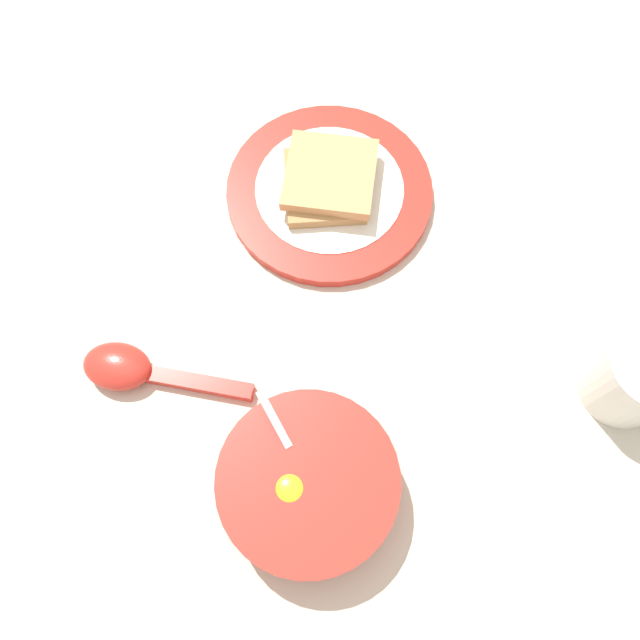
{
  "coord_description": "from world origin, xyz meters",
  "views": [
    {
      "loc": [
        -0.02,
        0.25,
        0.59
      ],
      "look_at": [
        0.08,
        0.05,
        0.02
      ],
      "focal_mm": 35.0,
      "sensor_mm": 36.0,
      "label": 1
    }
  ],
  "objects_px": {
    "soup_spoon": "(133,369)",
    "drinking_cup": "(638,376)",
    "egg_bowl": "(308,484)",
    "toast_plate": "(329,192)",
    "toast_sandwich": "(328,180)"
  },
  "relations": [
    {
      "from": "toast_plate",
      "to": "soup_spoon",
      "type": "bearing_deg",
      "value": 75.38
    },
    {
      "from": "egg_bowl",
      "to": "toast_plate",
      "type": "distance_m",
      "value": 0.32
    },
    {
      "from": "egg_bowl",
      "to": "toast_sandwich",
      "type": "height_order",
      "value": "egg_bowl"
    },
    {
      "from": "soup_spoon",
      "to": "drinking_cup",
      "type": "bearing_deg",
      "value": -153.49
    },
    {
      "from": "egg_bowl",
      "to": "soup_spoon",
      "type": "distance_m",
      "value": 0.2
    },
    {
      "from": "toast_plate",
      "to": "egg_bowl",
      "type": "bearing_deg",
      "value": 114.53
    },
    {
      "from": "soup_spoon",
      "to": "drinking_cup",
      "type": "xyz_separation_m",
      "value": [
        -0.42,
        -0.21,
        0.03
      ]
    },
    {
      "from": "toast_plate",
      "to": "soup_spoon",
      "type": "relative_size",
      "value": 1.34
    },
    {
      "from": "egg_bowl",
      "to": "toast_sandwich",
      "type": "bearing_deg",
      "value": -65.05
    },
    {
      "from": "toast_plate",
      "to": "drinking_cup",
      "type": "relative_size",
      "value": 2.77
    },
    {
      "from": "toast_plate",
      "to": "toast_sandwich",
      "type": "distance_m",
      "value": 0.02
    },
    {
      "from": "toast_plate",
      "to": "toast_sandwich",
      "type": "relative_size",
      "value": 1.72
    },
    {
      "from": "drinking_cup",
      "to": "toast_plate",
      "type": "bearing_deg",
      "value": -9.84
    },
    {
      "from": "drinking_cup",
      "to": "toast_sandwich",
      "type": "bearing_deg",
      "value": -9.76
    },
    {
      "from": "egg_bowl",
      "to": "drinking_cup",
      "type": "xyz_separation_m",
      "value": [
        -0.22,
        -0.23,
        0.01
      ]
    }
  ]
}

